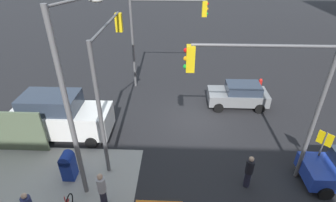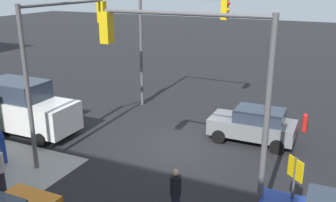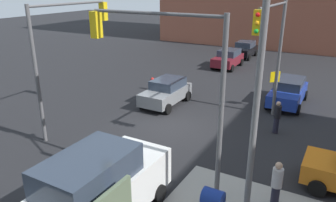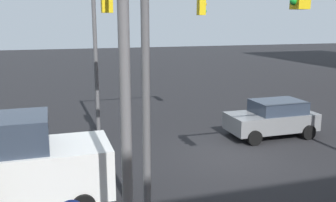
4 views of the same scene
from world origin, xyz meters
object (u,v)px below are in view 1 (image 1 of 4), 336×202
at_px(street_lamp_corner, 73,96).
at_px(hatchback_gray, 239,95).
at_px(van_white_delivery, 60,116).
at_px(traffic_signal_nw_corner, 269,89).
at_px(pedestrian_walking_north, 102,190).
at_px(mailbox_blue, 68,165).
at_px(fire_hydrant, 260,84).
at_px(traffic_signal_se_corner, 161,27).
at_px(traffic_signal_ne_corner, 108,65).
at_px(pedestrian_crossing, 249,171).

xyz_separation_m(street_lamp_corner, hatchback_gray, (-7.98, -7.31, -3.86)).
bearing_deg(van_white_delivery, hatchback_gray, -161.09).
bearing_deg(van_white_delivery, traffic_signal_nw_corner, 165.04).
distance_m(street_lamp_corner, van_white_delivery, 5.69).
bearing_deg(van_white_delivery, street_lamp_corner, 126.36).
relative_size(van_white_delivery, pedestrian_walking_north, 3.01).
distance_m(mailbox_blue, fire_hydrant, 14.50).
relative_size(traffic_signal_se_corner, fire_hydrant, 6.91).
distance_m(traffic_signal_ne_corner, mailbox_blue, 4.97).
bearing_deg(mailbox_blue, fire_hydrant, -140.60).
relative_size(fire_hydrant, pedestrian_walking_north, 0.52).
relative_size(traffic_signal_ne_corner, mailbox_blue, 4.55).
xyz_separation_m(traffic_signal_se_corner, pedestrian_crossing, (-4.48, 9.70, -3.72)).
relative_size(traffic_signal_nw_corner, mailbox_blue, 4.55).
distance_m(hatchback_gray, pedestrian_crossing, 7.11).
distance_m(mailbox_blue, pedestrian_crossing, 8.20).
relative_size(van_white_delivery, pedestrian_crossing, 3.12).
xyz_separation_m(fire_hydrant, hatchback_gray, (2.09, 2.35, 0.36)).
xyz_separation_m(traffic_signal_se_corner, mailbox_blue, (3.72, 9.50, -3.86)).
bearing_deg(pedestrian_crossing, traffic_signal_ne_corner, 121.94).
bearing_deg(fire_hydrant, pedestrian_crossing, 72.30).
distance_m(traffic_signal_ne_corner, hatchback_gray, 9.34).
distance_m(traffic_signal_nw_corner, van_white_delivery, 10.98).
relative_size(traffic_signal_ne_corner, van_white_delivery, 1.20).
relative_size(mailbox_blue, van_white_delivery, 0.26).
distance_m(mailbox_blue, pedestrian_walking_north, 2.51).
height_order(street_lamp_corner, pedestrian_crossing, street_lamp_corner).
distance_m(traffic_signal_se_corner, hatchback_gray, 7.09).
distance_m(street_lamp_corner, mailbox_blue, 4.12).
distance_m(traffic_signal_se_corner, pedestrian_walking_north, 11.73).
distance_m(mailbox_blue, hatchback_gray, 11.40).
bearing_deg(pedestrian_crossing, pedestrian_walking_north, 157.21).
bearing_deg(pedestrian_walking_north, fire_hydrant, -159.06).
bearing_deg(street_lamp_corner, traffic_signal_se_corner, -104.57).
height_order(traffic_signal_ne_corner, van_white_delivery, traffic_signal_ne_corner).
distance_m(traffic_signal_se_corner, pedestrian_crossing, 11.31).
height_order(hatchback_gray, van_white_delivery, van_white_delivery).
relative_size(traffic_signal_nw_corner, van_white_delivery, 1.20).
height_order(traffic_signal_nw_corner, street_lamp_corner, street_lamp_corner).
bearing_deg(van_white_delivery, traffic_signal_ne_corner, 169.84).
bearing_deg(hatchback_gray, van_white_delivery, 18.91).
bearing_deg(traffic_signal_ne_corner, van_white_delivery, -10.16).
bearing_deg(traffic_signal_nw_corner, traffic_signal_se_corner, -61.81).
bearing_deg(pedestrian_walking_north, traffic_signal_nw_corner, 168.61).
height_order(mailbox_blue, pedestrian_crossing, pedestrian_crossing).
bearing_deg(traffic_signal_nw_corner, pedestrian_crossing, 63.54).
height_order(street_lamp_corner, fire_hydrant, street_lamp_corner).
bearing_deg(street_lamp_corner, fire_hydrant, -136.18).
distance_m(traffic_signal_se_corner, street_lamp_corner, 10.29).
bearing_deg(pedestrian_walking_north, hatchback_gray, -158.77).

